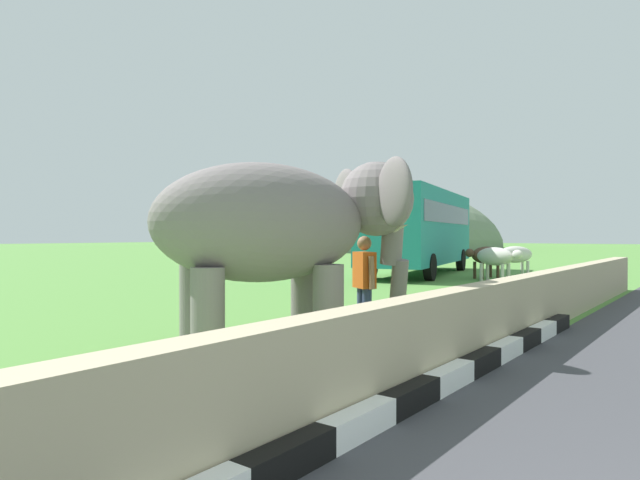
{
  "coord_description": "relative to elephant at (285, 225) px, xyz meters",
  "views": [
    {
      "loc": [
        -2.74,
        1.04,
        1.67
      ],
      "look_at": [
        3.52,
        5.81,
        1.6
      ],
      "focal_mm": 30.64,
      "sensor_mm": 36.0,
      "label": 1
    }
  ],
  "objects": [
    {
      "name": "person_handler",
      "position": [
        1.44,
        -0.44,
        -0.89
      ],
      "size": [
        0.41,
        0.6,
        1.66
      ],
      "color": "navy",
      "rests_on": "ground_plane"
    },
    {
      "name": "cow_far",
      "position": [
        13.49,
        1.67,
        -0.95
      ],
      "size": [
        1.0,
        1.92,
        1.23
      ],
      "color": "beige",
      "rests_on": "ground_plane"
    },
    {
      "name": "barrier_parapet",
      "position": [
        -1.24,
        -2.43,
        -1.32
      ],
      "size": [
        28.0,
        0.36,
        1.0
      ],
      "primitive_type": "cube",
      "color": "tan",
      "rests_on": "ground_plane"
    },
    {
      "name": "elephant",
      "position": [
        0.0,
        0.0,
        0.0
      ],
      "size": [
        3.95,
        3.44,
        2.81
      ],
      "color": "slate",
      "rests_on": "ground_plane"
    },
    {
      "name": "cow_mid",
      "position": [
        15.89,
        1.78,
        -0.95
      ],
      "size": [
        1.76,
        1.47,
        1.23
      ],
      "color": "beige",
      "rests_on": "ground_plane"
    },
    {
      "name": "bus_teal",
      "position": [
        15.12,
        5.5,
        0.27
      ],
      "size": [
        10.22,
        4.65,
        3.5
      ],
      "color": "teal",
      "rests_on": "ground_plane"
    },
    {
      "name": "cow_near",
      "position": [
        14.57,
        2.45,
        -0.95
      ],
      "size": [
        1.91,
        1.08,
        1.23
      ],
      "color": "#473323",
      "rests_on": "ground_plane"
    },
    {
      "name": "hill_east",
      "position": [
        51.76,
        31.38,
        -1.82
      ],
      "size": [
        39.42,
        31.53,
        16.15
      ],
      "color": "slate",
      "rests_on": "ground_plane"
    }
  ]
}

